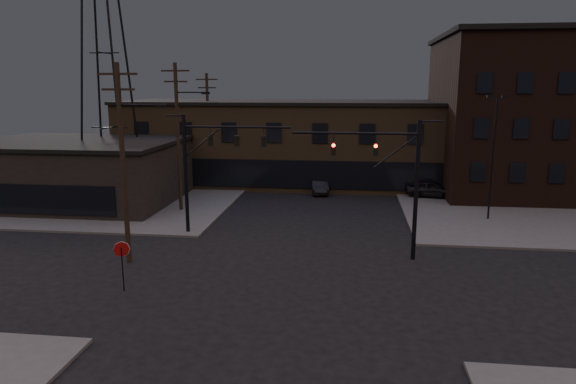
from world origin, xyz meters
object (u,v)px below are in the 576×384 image
at_px(parked_car_lot_a, 431,189).
at_px(car_crossing, 320,186).
at_px(parked_car_lot_b, 460,186).
at_px(traffic_signal_near, 396,174).
at_px(traffic_signal_far, 204,160).
at_px(stop_sign, 122,255).

height_order(parked_car_lot_a, car_crossing, parked_car_lot_a).
relative_size(parked_car_lot_a, parked_car_lot_b, 0.99).
bearing_deg(parked_car_lot_a, traffic_signal_near, 175.26).
distance_m(traffic_signal_near, traffic_signal_far, 12.57).
xyz_separation_m(traffic_signal_near, stop_sign, (-13.36, -6.49, -3.09)).
distance_m(stop_sign, parked_car_lot_b, 32.87).
bearing_deg(traffic_signal_far, traffic_signal_near, -16.17).
bearing_deg(parked_car_lot_a, stop_sign, 152.85).
bearing_deg(traffic_signal_near, parked_car_lot_a, 74.71).
distance_m(traffic_signal_near, stop_sign, 15.17).
xyz_separation_m(traffic_signal_near, parked_car_lot_b, (7.45, 18.95, -4.15)).
relative_size(stop_sign, parked_car_lot_b, 0.57).
height_order(traffic_signal_near, parked_car_lot_b, traffic_signal_near).
bearing_deg(parked_car_lot_b, parked_car_lot_a, 129.03).
distance_m(stop_sign, car_crossing, 25.62).
distance_m(parked_car_lot_b, car_crossing, 12.85).
xyz_separation_m(traffic_signal_far, parked_car_lot_a, (16.64, 13.20, -4.13)).
relative_size(parked_car_lot_b, car_crossing, 1.04).
bearing_deg(stop_sign, parked_car_lot_a, 52.29).
bearing_deg(traffic_signal_far, stop_sign, -97.32).
relative_size(traffic_signal_near, car_crossing, 1.93).
xyz_separation_m(traffic_signal_near, car_crossing, (-5.35, 17.83, -4.25)).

